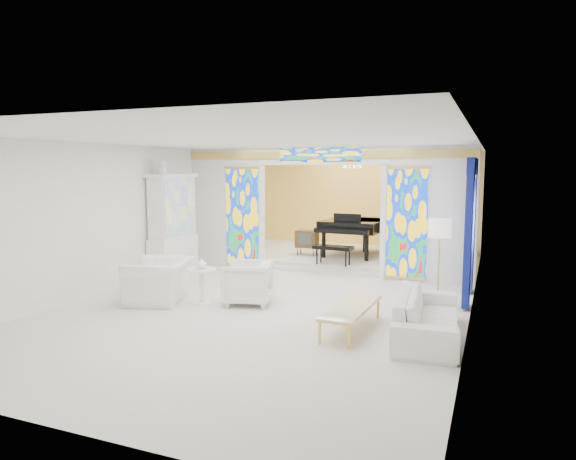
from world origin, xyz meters
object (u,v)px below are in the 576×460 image
at_px(coffee_table, 351,308).
at_px(grand_piano, 360,226).
at_px(armchair_left, 159,281).
at_px(tv_console, 307,239).
at_px(armchair_right, 248,283).
at_px(sofa, 427,315).
at_px(china_cabinet, 173,225).

distance_m(coffee_table, grand_piano, 6.08).
xyz_separation_m(armchair_left, coffee_table, (3.82, -0.33, -0.04)).
bearing_deg(armchair_left, tv_console, 149.24).
distance_m(armchair_right, sofa, 3.42).
bearing_deg(sofa, grand_piano, 18.41).
xyz_separation_m(coffee_table, grand_piano, (-1.34, 5.90, 0.61)).
height_order(china_cabinet, sofa, china_cabinet).
bearing_deg(tv_console, armchair_right, -86.69).
height_order(armchair_right, sofa, armchair_right).
height_order(china_cabinet, grand_piano, china_cabinet).
xyz_separation_m(coffee_table, tv_console, (-2.67, 5.34, 0.26)).
distance_m(armchair_left, sofa, 4.96).
height_order(armchair_left, coffee_table, armchair_left).
height_order(armchair_left, armchair_right, same).
bearing_deg(armchair_right, grand_piano, 154.22).
height_order(china_cabinet, coffee_table, china_cabinet).
relative_size(china_cabinet, tv_console, 4.08).
relative_size(sofa, grand_piano, 0.77).
bearing_deg(armchair_left, coffee_table, 67.26).
relative_size(china_cabinet, armchair_right, 3.11).
distance_m(armchair_right, grand_piano, 5.18).
distance_m(armchair_right, coffee_table, 2.36).
bearing_deg(sofa, tv_console, 31.29).
relative_size(armchair_left, coffee_table, 0.70).
xyz_separation_m(china_cabinet, coffee_table, (5.03, -2.56, -0.81)).
height_order(sofa, grand_piano, grand_piano).
height_order(armchair_left, grand_piano, grand_piano).
xyz_separation_m(china_cabinet, sofa, (6.17, -2.45, -0.84)).
bearing_deg(grand_piano, armchair_right, -95.99).
distance_m(armchair_left, grand_piano, 6.12).
relative_size(armchair_left, tv_console, 1.84).
bearing_deg(armchair_left, china_cabinet, -169.29).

